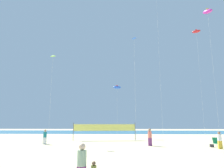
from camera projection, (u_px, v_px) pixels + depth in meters
The scene contains 15 objects.
ground_plane at pixel (128, 151), 17.05m from camera, with size 120.00×120.00×0.00m, color beige.
ocean_band at pixel (122, 132), 52.34m from camera, with size 120.00×20.00×0.01m, color teal.
mother_figure at pixel (82, 163), 7.91m from camera, with size 0.37×0.37×1.60m.
beachgoer_coral_shirt at pixel (150, 136), 21.30m from camera, with size 0.41×0.41×1.79m.
beachgoer_white_shirt at pixel (220, 139), 18.85m from camera, with size 0.36×0.36×1.58m.
beachgoer_teal_shirt at pixel (45, 136), 22.89m from camera, with size 0.37×0.37×1.64m.
folding_beach_chair at pixel (216, 142), 20.52m from camera, with size 0.52×0.65×0.89m.
volleyball_net at pixel (105, 128), 27.94m from camera, with size 8.59×1.23×2.40m.
beach_handbag at pixel (212, 146), 19.97m from camera, with size 0.36×0.18×0.29m, color #2D2D33.
kite_magenta_inflatable at pixel (208, 12), 29.76m from camera, with size 1.26×1.95×19.11m.
kite_lime_diamond at pixel (53, 57), 25.60m from camera, with size 0.85×0.85×10.95m.
kite_blue_diamond at pixel (134, 42), 24.10m from camera, with size 0.46×0.45×12.53m.
kite_blue_inflatable at pixel (117, 87), 34.63m from camera, with size 1.40×0.68×8.73m.
kite_green_diamond at pixel (157, 4), 28.57m from camera, with size 0.57×0.57×20.70m.
kite_red_inflatable at pixel (196, 32), 36.79m from camera, with size 1.51×1.30×19.22m.
Camera 1 is at (-0.77, -17.86, 2.41)m, focal length 32.27 mm.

